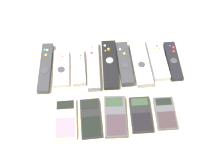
# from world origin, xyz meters

# --- Properties ---
(ground_plane) EXTENTS (3.00, 3.00, 0.00)m
(ground_plane) POSITION_xyz_m (0.00, 0.00, 0.00)
(ground_plane) COLOR beige
(remote_0) EXTENTS (0.05, 0.22, 0.02)m
(remote_0) POSITION_xyz_m (-0.23, 0.13, 0.01)
(remote_0) COLOR #333338
(remote_0) RESTS_ON ground_plane
(remote_1) EXTENTS (0.06, 0.16, 0.02)m
(remote_1) POSITION_xyz_m (-0.18, 0.12, 0.01)
(remote_1) COLOR #B7B7BC
(remote_1) RESTS_ON ground_plane
(remote_2) EXTENTS (0.05, 0.16, 0.02)m
(remote_2) POSITION_xyz_m (-0.12, 0.12, 0.01)
(remote_2) COLOR #B7B7BC
(remote_2) RESTS_ON ground_plane
(remote_3) EXTENTS (0.05, 0.21, 0.03)m
(remote_3) POSITION_xyz_m (-0.06, 0.12, 0.01)
(remote_3) COLOR gray
(remote_3) RESTS_ON ground_plane
(remote_4) EXTENTS (0.06, 0.22, 0.02)m
(remote_4) POSITION_xyz_m (-0.00, 0.12, 0.01)
(remote_4) COLOR black
(remote_4) RESTS_ON ground_plane
(remote_5) EXTENTS (0.05, 0.19, 0.03)m
(remote_5) POSITION_xyz_m (0.05, 0.12, 0.01)
(remote_5) COLOR #333338
(remote_5) RESTS_ON ground_plane
(remote_6) EXTENTS (0.06, 0.21, 0.03)m
(remote_6) POSITION_xyz_m (0.11, 0.12, 0.01)
(remote_6) COLOR #B7B7BC
(remote_6) RESTS_ON ground_plane
(remote_7) EXTENTS (0.06, 0.18, 0.03)m
(remote_7) POSITION_xyz_m (0.18, 0.13, 0.01)
(remote_7) COLOR silver
(remote_7) RESTS_ON ground_plane
(remote_8) EXTENTS (0.04, 0.17, 0.02)m
(remote_8) POSITION_xyz_m (0.23, 0.12, 0.01)
(remote_8) COLOR black
(remote_8) RESTS_ON ground_plane
(calculator_0) EXTENTS (0.07, 0.15, 0.02)m
(calculator_0) POSITION_xyz_m (-0.16, -0.09, 0.01)
(calculator_0) COLOR beige
(calculator_0) RESTS_ON ground_plane
(calculator_1) EXTENTS (0.07, 0.14, 0.01)m
(calculator_1) POSITION_xyz_m (-0.08, -0.09, 0.01)
(calculator_1) COLOR black
(calculator_1) RESTS_ON ground_plane
(calculator_2) EXTENTS (0.08, 0.15, 0.02)m
(calculator_2) POSITION_xyz_m (0.00, -0.09, 0.01)
(calculator_2) COLOR #4C4C51
(calculator_2) RESTS_ON ground_plane
(calculator_3) EXTENTS (0.07, 0.13, 0.02)m
(calculator_3) POSITION_xyz_m (0.09, -0.09, 0.01)
(calculator_3) COLOR black
(calculator_3) RESTS_ON ground_plane
(calculator_4) EXTENTS (0.07, 0.12, 0.01)m
(calculator_4) POSITION_xyz_m (0.17, -0.09, 0.01)
(calculator_4) COLOR #4C4C51
(calculator_4) RESTS_ON ground_plane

